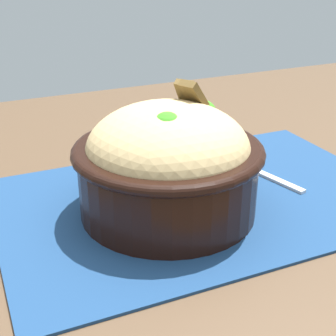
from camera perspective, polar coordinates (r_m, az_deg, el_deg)
The scene contains 4 objects.
table at distance 0.63m, azimuth 5.58°, elevation -7.66°, with size 1.20×0.92×0.76m.
placemat at distance 0.55m, azimuth 3.86°, elevation -3.58°, with size 0.45×0.29×0.00m, color navy.
bowl at distance 0.50m, azimuth 0.03°, elevation 0.69°, with size 0.21×0.21×0.14m.
fork at distance 0.62m, azimuth 10.29°, elevation -0.35°, with size 0.04×0.13×0.00m.
Camera 1 is at (-0.28, -0.46, 1.02)m, focal length 52.08 mm.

